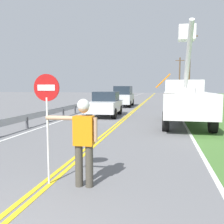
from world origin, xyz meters
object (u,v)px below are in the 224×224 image
Objects in this scene: stop_sign_paddle at (47,104)px; utility_pole_mid at (189,66)px; oncoming_suv_second at (123,96)px; utility_pole_far at (180,76)px; oncoming_sedan_nearest at (106,104)px; utility_bucket_truck at (185,98)px; flagger_worker at (83,137)px.

stop_sign_paddle is 27.54m from utility_pole_mid.
oncoming_suv_second is at bearing 94.73° from stop_sign_paddle.
utility_pole_mid is at bearing -90.59° from utility_pole_far.
oncoming_sedan_nearest is 0.48× the size of utility_pole_mid.
oncoming_sedan_nearest is 16.80m from utility_pole_mid.
utility_pole_far reaches higher than stop_sign_paddle.
oncoming_sedan_nearest is at bearing 153.34° from utility_bucket_truck.
utility_pole_mid reaches higher than stop_sign_paddle.
oncoming_sedan_nearest is at bearing -89.16° from oncoming_suv_second.
utility_bucket_truck is 17.79m from utility_pole_mid.
stop_sign_paddle is 12.16m from oncoming_sedan_nearest.
flagger_worker is 20.72m from oncoming_suv_second.
oncoming_sedan_nearest is 8.57m from oncoming_suv_second.
utility_pole_mid reaches higher than oncoming_sedan_nearest.
flagger_worker is 0.27× the size of utility_bucket_truck.
utility_pole_mid reaches higher than utility_pole_far.
flagger_worker is 48.97m from utility_pole_far.
stop_sign_paddle reaches higher than oncoming_sedan_nearest.
oncoming_suv_second is at bearing 115.27° from utility_bucket_truck.
utility_bucket_truck reaches higher than stop_sign_paddle.
utility_pole_far is at bearing 75.41° from oncoming_suv_second.
utility_pole_far is (0.22, 21.79, -0.34)m from utility_pole_mid.
flagger_worker is at bearing 2.09° from stop_sign_paddle.
oncoming_suv_second is 0.58× the size of utility_pole_far.
utility_pole_mid is at bearing 41.52° from oncoming_suv_second.
utility_bucket_truck is at bearing -26.66° from oncoming_sedan_nearest.
utility_pole_far reaches higher than oncoming_sedan_nearest.
utility_bucket_truck is 0.79× the size of utility_pole_mid.
utility_pole_far reaches higher than utility_bucket_truck.
utility_pole_mid is at bearing 64.89° from oncoming_sedan_nearest.
oncoming_sedan_nearest is 0.89× the size of oncoming_suv_second.
utility_pole_mid is (5.38, 26.87, 2.80)m from stop_sign_paddle.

